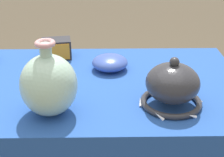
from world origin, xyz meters
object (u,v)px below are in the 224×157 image
at_px(vase_tall_bulbous, 49,85).
at_px(vase_dome_bell, 172,86).
at_px(mosaic_tile_box, 57,49).
at_px(bowl_shallow_cobalt, 110,63).

height_order(vase_tall_bulbous, vase_dome_bell, vase_tall_bulbous).
bearing_deg(mosaic_tile_box, vase_tall_bulbous, -93.68).
height_order(vase_dome_bell, bowl_shallow_cobalt, vase_dome_bell).
xyz_separation_m(vase_dome_bell, bowl_shallow_cobalt, (-0.22, 0.32, -0.04)).
height_order(vase_tall_bulbous, mosaic_tile_box, vase_tall_bulbous).
bearing_deg(vase_tall_bulbous, vase_dome_bell, 6.32).
relative_size(vase_dome_bell, mosaic_tile_box, 1.61).
xyz_separation_m(vase_tall_bulbous, vase_dome_bell, (0.44, 0.05, -0.04)).
distance_m(vase_tall_bulbous, mosaic_tile_box, 0.51).
relative_size(vase_tall_bulbous, bowl_shallow_cobalt, 1.69).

